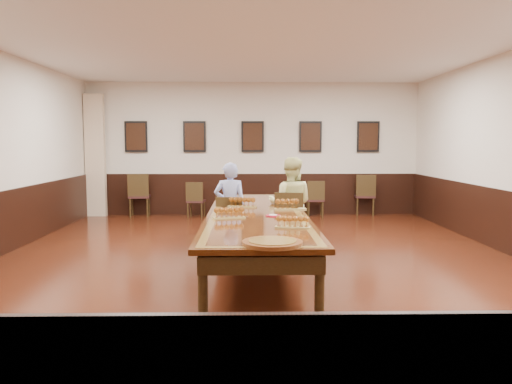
{
  "coord_description": "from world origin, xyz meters",
  "views": [
    {
      "loc": [
        -0.14,
        -7.15,
        1.76
      ],
      "look_at": [
        0.0,
        0.5,
        1.0
      ],
      "focal_mm": 35.0,
      "sensor_mm": 36.0,
      "label": 1
    }
  ],
  "objects_px": {
    "chair_woman": "(290,221)",
    "conference_table": "(257,222)",
    "person_man": "(230,206)",
    "carved_platter": "(272,243)",
    "spare_chair_d": "(364,195)",
    "spare_chair_b": "(196,200)",
    "chair_man": "(230,223)",
    "person_woman": "(291,204)",
    "spare_chair_c": "(315,199)",
    "spare_chair_a": "(139,195)"
  },
  "relations": [
    {
      "from": "spare_chair_b",
      "to": "carved_platter",
      "type": "bearing_deg",
      "value": 107.87
    },
    {
      "from": "chair_woman",
      "to": "person_woman",
      "type": "relative_size",
      "value": 0.64
    },
    {
      "from": "chair_woman",
      "to": "spare_chair_d",
      "type": "height_order",
      "value": "spare_chair_d"
    },
    {
      "from": "conference_table",
      "to": "carved_platter",
      "type": "distance_m",
      "value": 2.3
    },
    {
      "from": "spare_chair_a",
      "to": "spare_chair_d",
      "type": "bearing_deg",
      "value": 175.77
    },
    {
      "from": "spare_chair_b",
      "to": "person_woman",
      "type": "distance_m",
      "value": 4.02
    },
    {
      "from": "chair_woman",
      "to": "spare_chair_c",
      "type": "relative_size",
      "value": 1.13
    },
    {
      "from": "person_man",
      "to": "carved_platter",
      "type": "distance_m",
      "value": 3.3
    },
    {
      "from": "chair_woman",
      "to": "person_woman",
      "type": "height_order",
      "value": "person_woman"
    },
    {
      "from": "carved_platter",
      "to": "spare_chair_c",
      "type": "bearing_deg",
      "value": 78.73
    },
    {
      "from": "spare_chair_a",
      "to": "chair_woman",
      "type": "bearing_deg",
      "value": 124.62
    },
    {
      "from": "spare_chair_c",
      "to": "person_woman",
      "type": "xyz_separation_m",
      "value": [
        -0.91,
        -3.64,
        0.33
      ]
    },
    {
      "from": "carved_platter",
      "to": "spare_chair_b",
      "type": "bearing_deg",
      "value": 102.04
    },
    {
      "from": "spare_chair_a",
      "to": "spare_chair_b",
      "type": "height_order",
      "value": "spare_chair_a"
    },
    {
      "from": "spare_chair_d",
      "to": "person_woman",
      "type": "relative_size",
      "value": 0.65
    },
    {
      "from": "chair_woman",
      "to": "person_man",
      "type": "relative_size",
      "value": 0.68
    },
    {
      "from": "chair_man",
      "to": "chair_woman",
      "type": "relative_size",
      "value": 0.93
    },
    {
      "from": "person_man",
      "to": "carved_platter",
      "type": "height_order",
      "value": "person_man"
    },
    {
      "from": "person_woman",
      "to": "chair_man",
      "type": "bearing_deg",
      "value": 14.38
    },
    {
      "from": "spare_chair_b",
      "to": "carved_platter",
      "type": "height_order",
      "value": "spare_chair_b"
    },
    {
      "from": "spare_chair_b",
      "to": "person_man",
      "type": "relative_size",
      "value": 0.59
    },
    {
      "from": "chair_man",
      "to": "person_man",
      "type": "height_order",
      "value": "person_man"
    },
    {
      "from": "spare_chair_a",
      "to": "carved_platter",
      "type": "xyz_separation_m",
      "value": [
        2.81,
        -7.01,
        0.26
      ]
    },
    {
      "from": "spare_chair_b",
      "to": "conference_table",
      "type": "xyz_separation_m",
      "value": [
        1.33,
        -4.47,
        0.19
      ]
    },
    {
      "from": "spare_chair_b",
      "to": "conference_table",
      "type": "relative_size",
      "value": 0.17
    },
    {
      "from": "chair_woman",
      "to": "spare_chair_b",
      "type": "xyz_separation_m",
      "value": [
        -1.89,
        3.62,
        -0.06
      ]
    },
    {
      "from": "chair_man",
      "to": "spare_chair_d",
      "type": "xyz_separation_m",
      "value": [
        3.13,
        3.97,
        0.04
      ]
    },
    {
      "from": "spare_chair_b",
      "to": "person_man",
      "type": "distance_m",
      "value": 3.64
    },
    {
      "from": "carved_platter",
      "to": "chair_man",
      "type": "bearing_deg",
      "value": 99.51
    },
    {
      "from": "spare_chair_a",
      "to": "spare_chair_d",
      "type": "distance_m",
      "value": 5.42
    },
    {
      "from": "chair_man",
      "to": "carved_platter",
      "type": "bearing_deg",
      "value": 101.04
    },
    {
      "from": "spare_chair_c",
      "to": "carved_platter",
      "type": "bearing_deg",
      "value": 80.19
    },
    {
      "from": "spare_chair_b",
      "to": "spare_chair_c",
      "type": "height_order",
      "value": "spare_chair_c"
    },
    {
      "from": "spare_chair_a",
      "to": "spare_chair_b",
      "type": "bearing_deg",
      "value": 164.03
    },
    {
      "from": "chair_man",
      "to": "spare_chair_c",
      "type": "relative_size",
      "value": 1.04
    },
    {
      "from": "chair_man",
      "to": "person_man",
      "type": "xyz_separation_m",
      "value": [
        0.0,
        0.1,
        0.27
      ]
    },
    {
      "from": "spare_chair_a",
      "to": "spare_chair_c",
      "type": "height_order",
      "value": "spare_chair_a"
    },
    {
      "from": "spare_chair_c",
      "to": "conference_table",
      "type": "xyz_separation_m",
      "value": [
        -1.48,
        -4.59,
        0.18
      ]
    },
    {
      "from": "conference_table",
      "to": "spare_chair_a",
      "type": "bearing_deg",
      "value": 119.78
    },
    {
      "from": "spare_chair_d",
      "to": "person_woman",
      "type": "bearing_deg",
      "value": 65.32
    },
    {
      "from": "conference_table",
      "to": "spare_chair_c",
      "type": "bearing_deg",
      "value": 72.12
    },
    {
      "from": "spare_chair_d",
      "to": "person_man",
      "type": "height_order",
      "value": "person_man"
    },
    {
      "from": "spare_chair_d",
      "to": "carved_platter",
      "type": "xyz_separation_m",
      "value": [
        -2.61,
        -7.13,
        0.28
      ]
    },
    {
      "from": "spare_chair_a",
      "to": "person_woman",
      "type": "xyz_separation_m",
      "value": [
        3.28,
        -3.77,
        0.25
      ]
    },
    {
      "from": "spare_chair_b",
      "to": "conference_table",
      "type": "distance_m",
      "value": 4.67
    },
    {
      "from": "conference_table",
      "to": "spare_chair_d",
      "type": "bearing_deg",
      "value": 60.72
    },
    {
      "from": "spare_chair_b",
      "to": "conference_table",
      "type": "height_order",
      "value": "spare_chair_b"
    },
    {
      "from": "chair_man",
      "to": "spare_chair_d",
      "type": "relative_size",
      "value": 0.91
    },
    {
      "from": "person_woman",
      "to": "carved_platter",
      "type": "distance_m",
      "value": 3.27
    },
    {
      "from": "chair_woman",
      "to": "conference_table",
      "type": "xyz_separation_m",
      "value": [
        -0.56,
        -0.85,
        0.12
      ]
    }
  ]
}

